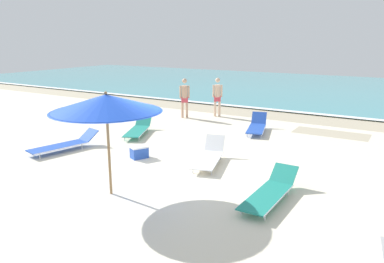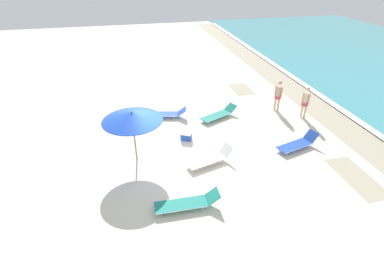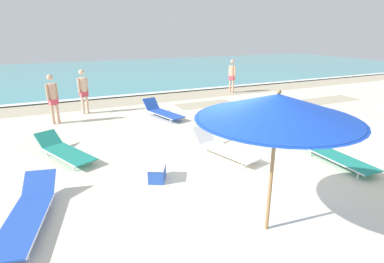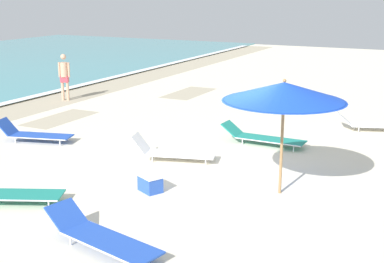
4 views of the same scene
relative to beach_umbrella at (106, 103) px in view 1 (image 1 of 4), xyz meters
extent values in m
cube|color=beige|center=(0.28, 1.47, -2.20)|extent=(60.00, 60.00, 0.16)
cube|color=#B3A68B|center=(0.28, 10.77, -2.11)|extent=(57.00, 2.20, 0.00)
cube|color=#B3A68B|center=(-6.42, 7.32, -2.11)|extent=(2.04, 1.24, 0.00)
cube|color=#B3A68B|center=(3.22, 8.48, -2.11)|extent=(2.71, 1.17, 0.00)
cube|color=teal|center=(0.28, 21.58, -2.09)|extent=(60.00, 19.77, 0.06)
cube|color=white|center=(0.28, 11.74, -2.05)|extent=(56.00, 0.44, 0.01)
cylinder|color=#9E7547|center=(0.00, 0.00, -1.05)|extent=(0.06, 0.06, 2.12)
cone|color=blue|center=(0.00, 0.00, 0.01)|extent=(2.46, 2.46, 0.38)
cylinder|color=#13359C|center=(0.00, 0.00, -0.17)|extent=(2.39, 2.39, 0.01)
sphere|color=#9E7547|center=(0.00, 0.00, 0.23)|extent=(0.07, 0.07, 0.07)
cube|color=#1E8475|center=(-2.84, 4.43, -1.94)|extent=(1.28, 1.85, 0.03)
cylinder|color=silver|center=(-3.11, 4.31, -1.94)|extent=(0.76, 1.61, 0.03)
cylinder|color=silver|center=(-2.57, 4.56, -1.94)|extent=(0.76, 1.61, 0.03)
cube|color=#1E8475|center=(-3.30, 5.44, -1.79)|extent=(0.72, 0.67, 0.34)
cylinder|color=silver|center=(-2.79, 3.70, -2.04)|extent=(0.03, 0.03, 0.16)
cylinder|color=silver|center=(-2.32, 3.91, -2.04)|extent=(0.03, 0.03, 0.16)
cylinder|color=silver|center=(-3.36, 4.95, -2.04)|extent=(0.03, 0.03, 0.16)
cylinder|color=silver|center=(-2.89, 5.16, -2.04)|extent=(0.03, 0.03, 0.16)
cube|color=#1E8475|center=(3.27, 1.29, -1.94)|extent=(0.64, 1.85, 0.03)
cylinder|color=silver|center=(2.97, 1.30, -1.94)|extent=(0.07, 1.84, 0.03)
cylinder|color=silver|center=(3.57, 1.29, -1.94)|extent=(0.07, 1.84, 0.03)
cube|color=#1E8475|center=(3.29, 2.44, -1.78)|extent=(0.58, 0.47, 0.35)
cylinder|color=silver|center=(3.00, 0.58, -2.04)|extent=(0.03, 0.03, 0.16)
cylinder|color=silver|center=(3.51, 0.57, -2.04)|extent=(0.03, 0.03, 0.16)
cylinder|color=silver|center=(3.03, 2.02, -2.04)|extent=(0.03, 0.03, 0.16)
cylinder|color=silver|center=(3.54, 2.01, -2.04)|extent=(0.03, 0.03, 0.16)
cube|color=blue|center=(-3.72, 1.59, -1.94)|extent=(0.98, 1.89, 0.03)
cylinder|color=silver|center=(-4.01, 1.66, -1.94)|extent=(0.42, 1.77, 0.03)
cylinder|color=silver|center=(-3.42, 1.53, -1.94)|extent=(0.42, 1.77, 0.03)
cube|color=blue|center=(-3.47, 2.69, -1.78)|extent=(0.66, 0.58, 0.35)
cylinder|color=silver|center=(-4.12, 0.96, -2.04)|extent=(0.03, 0.03, 0.16)
cylinder|color=silver|center=(-3.62, 0.85, -2.04)|extent=(0.03, 0.03, 0.16)
cylinder|color=silver|center=(-3.81, 2.34, -2.04)|extent=(0.03, 0.03, 0.16)
cylinder|color=silver|center=(-3.31, 2.22, -2.04)|extent=(0.03, 0.03, 0.16)
cube|color=blue|center=(0.77, 7.07, -1.94)|extent=(1.03, 1.78, 0.03)
cylinder|color=silver|center=(0.48, 6.99, -1.94)|extent=(0.48, 1.63, 0.03)
cylinder|color=silver|center=(1.06, 7.15, -1.94)|extent=(0.48, 1.63, 0.03)
cube|color=blue|center=(0.50, 8.06, -1.73)|extent=(0.66, 0.52, 0.43)
cylinder|color=silver|center=(0.70, 6.37, -2.04)|extent=(0.03, 0.03, 0.16)
cylinder|color=silver|center=(1.19, 6.51, -2.04)|extent=(0.03, 0.03, 0.16)
cylinder|color=silver|center=(0.35, 7.63, -2.04)|extent=(0.03, 0.03, 0.16)
cylinder|color=silver|center=(0.85, 7.77, -2.04)|extent=(0.03, 0.03, 0.16)
cube|color=white|center=(0.99, 2.83, -1.94)|extent=(1.04, 1.78, 0.03)
cylinder|color=silver|center=(0.70, 2.75, -1.94)|extent=(0.50, 1.62, 0.03)
cylinder|color=silver|center=(1.28, 2.92, -1.94)|extent=(0.50, 1.62, 0.03)
cube|color=white|center=(0.71, 3.80, -1.72)|extent=(0.65, 0.50, 0.46)
cylinder|color=silver|center=(0.93, 2.13, -2.04)|extent=(0.03, 0.03, 0.16)
cylinder|color=silver|center=(1.42, 2.27, -2.04)|extent=(0.03, 0.03, 0.16)
cylinder|color=silver|center=(0.56, 3.39, -2.04)|extent=(0.03, 0.03, 0.16)
cylinder|color=silver|center=(1.05, 3.53, -2.04)|extent=(0.03, 0.03, 0.16)
cylinder|color=beige|center=(-2.02, 9.07, -1.67)|extent=(0.11, 0.11, 0.90)
cylinder|color=beige|center=(-1.84, 9.16, -1.67)|extent=(0.11, 0.11, 0.90)
cube|color=#D13D4C|center=(-1.93, 9.11, -1.30)|extent=(0.35, 0.29, 0.24)
cylinder|color=beige|center=(-1.93, 9.11, -0.94)|extent=(0.27, 0.27, 0.55)
cylinder|color=beige|center=(-2.09, 9.03, -0.95)|extent=(0.08, 0.08, 0.55)
cylinder|color=beige|center=(-1.76, 9.20, -0.95)|extent=(0.08, 0.08, 0.55)
sphere|color=beige|center=(-1.93, 9.11, -0.46)|extent=(0.21, 0.21, 0.21)
cylinder|color=tan|center=(-2.97, 8.16, -1.67)|extent=(0.11, 0.11, 0.90)
cylinder|color=tan|center=(-3.14, 8.05, -1.67)|extent=(0.11, 0.11, 0.90)
cube|color=#D13D4C|center=(-3.06, 8.10, -1.30)|extent=(0.35, 0.31, 0.24)
cylinder|color=tan|center=(-3.06, 8.10, -0.94)|extent=(0.27, 0.27, 0.55)
cylinder|color=tan|center=(-2.90, 8.21, -0.95)|extent=(0.08, 0.08, 0.55)
cylinder|color=tan|center=(-3.21, 8.00, -0.95)|extent=(0.08, 0.08, 0.55)
sphere|color=tan|center=(-3.06, 8.10, -0.46)|extent=(0.21, 0.21, 0.21)
cube|color=blue|center=(-1.12, 2.43, -1.96)|extent=(0.52, 0.58, 0.32)
cube|color=white|center=(-1.12, 2.43, -1.77)|extent=(0.54, 0.61, 0.05)
camera|label=1|loc=(5.73, -5.94, 1.38)|focal=35.00mm
camera|label=2|loc=(10.84, -0.07, 5.56)|focal=28.00mm
camera|label=3|loc=(-2.94, -3.36, 1.06)|focal=28.00mm
camera|label=4|loc=(-10.06, -3.04, 1.91)|focal=50.00mm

